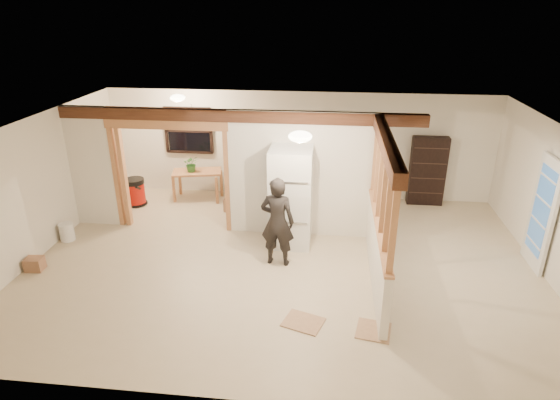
# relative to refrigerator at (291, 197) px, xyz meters

# --- Properties ---
(floor) EXTENTS (9.00, 6.50, 0.01)m
(floor) POSITION_rel_refrigerator_xyz_m (-0.06, -0.76, -0.96)
(floor) COLOR #C5B192
(floor) RESTS_ON ground
(ceiling) EXTENTS (9.00, 6.50, 0.01)m
(ceiling) POSITION_rel_refrigerator_xyz_m (-0.06, -0.76, 1.55)
(ceiling) COLOR white
(wall_back) EXTENTS (9.00, 0.01, 2.50)m
(wall_back) POSITION_rel_refrigerator_xyz_m (-0.06, 2.49, 0.30)
(wall_back) COLOR silver
(wall_back) RESTS_ON floor
(wall_front) EXTENTS (9.00, 0.01, 2.50)m
(wall_front) POSITION_rel_refrigerator_xyz_m (-0.06, -4.01, 0.30)
(wall_front) COLOR silver
(wall_front) RESTS_ON floor
(wall_left) EXTENTS (0.01, 6.50, 2.50)m
(wall_left) POSITION_rel_refrigerator_xyz_m (-4.56, -0.76, 0.30)
(wall_left) COLOR silver
(wall_left) RESTS_ON floor
(partition_left_stub) EXTENTS (0.90, 0.12, 2.50)m
(partition_left_stub) POSITION_rel_refrigerator_xyz_m (-4.11, 0.44, 0.30)
(partition_left_stub) COLOR silver
(partition_left_stub) RESTS_ON floor
(partition_center) EXTENTS (2.80, 0.12, 2.50)m
(partition_center) POSITION_rel_refrigerator_xyz_m (0.14, 0.44, 0.30)
(partition_center) COLOR silver
(partition_center) RESTS_ON floor
(doorway_frame) EXTENTS (2.46, 0.14, 2.20)m
(doorway_frame) POSITION_rel_refrigerator_xyz_m (-2.46, 0.44, 0.15)
(doorway_frame) COLOR #BA7C4E
(doorway_frame) RESTS_ON floor
(header_beam_back) EXTENTS (7.00, 0.18, 0.22)m
(header_beam_back) POSITION_rel_refrigerator_xyz_m (-1.06, 0.44, 1.43)
(header_beam_back) COLOR #512D1B
(header_beam_back) RESTS_ON ceiling
(header_beam_right) EXTENTS (0.18, 3.30, 0.22)m
(header_beam_right) POSITION_rel_refrigerator_xyz_m (1.54, -1.16, 1.43)
(header_beam_right) COLOR #512D1B
(header_beam_right) RESTS_ON ceiling
(pony_wall) EXTENTS (0.12, 3.20, 1.00)m
(pony_wall) POSITION_rel_refrigerator_xyz_m (1.54, -1.16, -0.45)
(pony_wall) COLOR silver
(pony_wall) RESTS_ON floor
(stud_partition) EXTENTS (0.14, 3.20, 1.32)m
(stud_partition) POSITION_rel_refrigerator_xyz_m (1.54, -1.16, 0.71)
(stud_partition) COLOR #BA7C4E
(stud_partition) RESTS_ON pony_wall
(window_back) EXTENTS (1.12, 0.10, 1.10)m
(window_back) POSITION_rel_refrigerator_xyz_m (-2.66, 2.41, 0.60)
(window_back) COLOR black
(window_back) RESTS_ON wall_back
(french_door) EXTENTS (0.12, 0.86, 2.00)m
(french_door) POSITION_rel_refrigerator_xyz_m (4.36, -0.36, 0.05)
(french_door) COLOR white
(french_door) RESTS_ON floor
(ceiling_dome_main) EXTENTS (0.36, 0.36, 0.16)m
(ceiling_dome_main) POSITION_rel_refrigerator_xyz_m (0.24, -1.26, 1.53)
(ceiling_dome_main) COLOR #FFEABF
(ceiling_dome_main) RESTS_ON ceiling
(ceiling_dome_util) EXTENTS (0.32, 0.32, 0.14)m
(ceiling_dome_util) POSITION_rel_refrigerator_xyz_m (-2.56, 1.54, 1.53)
(ceiling_dome_util) COLOR #FFEABF
(ceiling_dome_util) RESTS_ON ceiling
(hanging_bulb) EXTENTS (0.07, 0.07, 0.07)m
(hanging_bulb) POSITION_rel_refrigerator_xyz_m (-2.06, 0.84, 1.23)
(hanging_bulb) COLOR #FFD88C
(hanging_bulb) RESTS_ON ceiling
(refrigerator) EXTENTS (0.79, 0.76, 1.91)m
(refrigerator) POSITION_rel_refrigerator_xyz_m (0.00, 0.00, 0.00)
(refrigerator) COLOR silver
(refrigerator) RESTS_ON floor
(woman) EXTENTS (0.64, 0.45, 1.64)m
(woman) POSITION_rel_refrigerator_xyz_m (-0.16, -0.80, -0.14)
(woman) COLOR black
(woman) RESTS_ON floor
(work_table) EXTENTS (1.21, 0.78, 0.71)m
(work_table) POSITION_rel_refrigerator_xyz_m (-2.38, 1.96, -0.60)
(work_table) COLOR #BA7C4E
(work_table) RESTS_ON floor
(potted_plant) EXTENTS (0.42, 0.38, 0.39)m
(potted_plant) POSITION_rel_refrigerator_xyz_m (-2.48, 1.90, -0.05)
(potted_plant) COLOR #2E702F
(potted_plant) RESTS_ON work_table
(shop_vac) EXTENTS (0.65, 0.65, 0.64)m
(shop_vac) POSITION_rel_refrigerator_xyz_m (-3.72, 1.46, -0.63)
(shop_vac) COLOR #9F1006
(shop_vac) RESTS_ON floor
(bookshelf) EXTENTS (0.80, 0.27, 1.59)m
(bookshelf) POSITION_rel_refrigerator_xyz_m (2.93, 2.29, -0.16)
(bookshelf) COLOR black
(bookshelf) RESTS_ON floor
(bucket) EXTENTS (0.33, 0.33, 0.35)m
(bucket) POSITION_rel_refrigerator_xyz_m (-4.39, -0.39, -0.78)
(bucket) COLOR white
(bucket) RESTS_ON floor
(box_util_a) EXTENTS (0.35, 0.30, 0.29)m
(box_util_a) POSITION_rel_refrigerator_xyz_m (-1.44, 1.39, -0.81)
(box_util_a) COLOR #966648
(box_util_a) RESTS_ON floor
(box_util_b) EXTENTS (0.36, 0.36, 0.27)m
(box_util_b) POSITION_rel_refrigerator_xyz_m (-4.00, 0.61, -0.82)
(box_util_b) COLOR #966648
(box_util_b) RESTS_ON floor
(box_front) EXTENTS (0.31, 0.26, 0.24)m
(box_front) POSITION_rel_refrigerator_xyz_m (-4.36, -1.52, -0.84)
(box_front) COLOR #966648
(box_front) RESTS_ON floor
(floor_panel_near) EXTENTS (0.55, 0.55, 0.02)m
(floor_panel_near) POSITION_rel_refrigerator_xyz_m (1.43, -2.55, -0.95)
(floor_panel_near) COLOR tan
(floor_panel_near) RESTS_ON floor
(floor_panel_far) EXTENTS (0.67, 0.60, 0.02)m
(floor_panel_far) POSITION_rel_refrigerator_xyz_m (0.42, -2.47, -0.94)
(floor_panel_far) COLOR tan
(floor_panel_far) RESTS_ON floor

